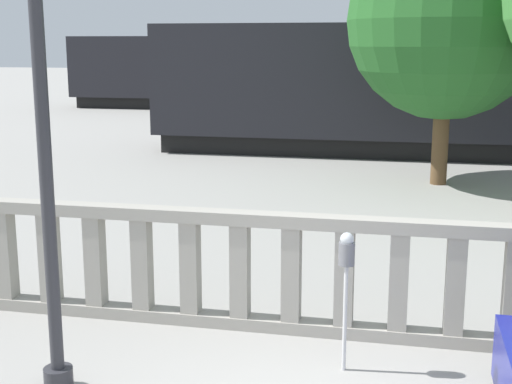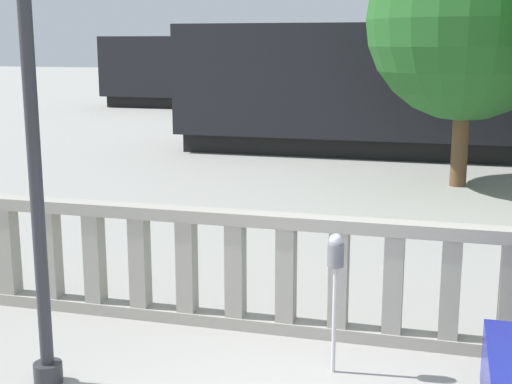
{
  "view_description": "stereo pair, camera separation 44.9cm",
  "coord_description": "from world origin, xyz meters",
  "px_view_note": "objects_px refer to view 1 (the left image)",
  "views": [
    {
      "loc": [
        0.63,
        -4.91,
        3.15
      ],
      "look_at": [
        -1.19,
        3.45,
        1.36
      ],
      "focal_mm": 50.0,
      "sensor_mm": 36.0,
      "label": 1
    },
    {
      "loc": [
        1.06,
        -4.8,
        3.15
      ],
      "look_at": [
        -1.19,
        3.45,
        1.36
      ],
      "focal_mm": 50.0,
      "sensor_mm": 36.0,
      "label": 2
    }
  ],
  "objects_px": {
    "lamppost": "(37,37)",
    "parking_meter": "(346,262)",
    "tree_left": "(447,20)",
    "train_far": "(345,72)"
  },
  "relations": [
    {
      "from": "lamppost",
      "to": "parking_meter",
      "type": "bearing_deg",
      "value": 20.17
    },
    {
      "from": "train_far",
      "to": "tree_left",
      "type": "relative_size",
      "value": 4.5
    },
    {
      "from": "parking_meter",
      "to": "train_far",
      "type": "height_order",
      "value": "train_far"
    },
    {
      "from": "parking_meter",
      "to": "train_far",
      "type": "distance_m",
      "value": 27.07
    },
    {
      "from": "lamppost",
      "to": "parking_meter",
      "type": "height_order",
      "value": "lamppost"
    },
    {
      "from": "lamppost",
      "to": "parking_meter",
      "type": "relative_size",
      "value": 3.67
    },
    {
      "from": "parking_meter",
      "to": "lamppost",
      "type": "bearing_deg",
      "value": -159.83
    },
    {
      "from": "tree_left",
      "to": "parking_meter",
      "type": "bearing_deg",
      "value": -96.97
    },
    {
      "from": "lamppost",
      "to": "tree_left",
      "type": "height_order",
      "value": "tree_left"
    },
    {
      "from": "tree_left",
      "to": "lamppost",
      "type": "bearing_deg",
      "value": -109.17
    }
  ]
}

